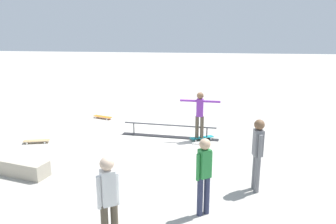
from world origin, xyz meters
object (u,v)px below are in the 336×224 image
skater_main (200,113)px  skateboard_main (202,138)px  grind_rail (170,131)px  bystander_green_shirt (204,173)px  loose_skateboard_orange (103,117)px  loose_skateboard_natural (36,141)px  bystander_white_shirt (109,199)px  bystander_grey_shirt (258,151)px  skate_ledge (7,165)px

skater_main → skateboard_main: size_ratio=1.99×
grind_rail → bystander_green_shirt: (-1.15, 4.71, 0.73)m
loose_skateboard_orange → loose_skateboard_natural: same height
skateboard_main → bystander_white_shirt: bystander_white_shirt is taller
grind_rail → loose_skateboard_natural: 4.31m
grind_rail → bystander_grey_shirt: (-2.34, 3.55, 0.77)m
skateboard_main → loose_skateboard_natural: 5.34m
bystander_white_shirt → bystander_grey_shirt: bearing=-170.8°
skate_ledge → loose_skateboard_orange: bearing=-101.6°
loose_skateboard_orange → grind_rail: bearing=165.7°
bystander_grey_shirt → loose_skateboard_natural: bearing=-120.0°
bystander_green_shirt → loose_skateboard_orange: size_ratio=1.98×
loose_skateboard_natural → bystander_grey_shirt: bearing=145.5°
skate_ledge → bystander_green_shirt: bearing=163.3°
grind_rail → bystander_white_shirt: bystander_white_shirt is taller
grind_rail → skate_ledge: size_ratio=1.36×
skate_ledge → loose_skateboard_natural: bearing=-83.2°
grind_rail → skater_main: bearing=174.1°
grind_rail → bystander_green_shirt: size_ratio=2.03×
skater_main → bystander_green_shirt: size_ratio=0.98×
skater_main → skateboard_main: (-0.09, -0.04, -0.86)m
bystander_white_shirt → loose_skateboard_natural: bystander_white_shirt is taller
skater_main → bystander_green_shirt: 4.49m
skate_ledge → bystander_grey_shirt: (-6.27, 0.37, 0.77)m
loose_skateboard_natural → skateboard_main: bearing=175.9°
bystander_green_shirt → loose_skateboard_orange: 7.81m
bystander_white_shirt → bystander_green_shirt: 2.03m
skateboard_main → bystander_grey_shirt: size_ratio=0.47×
skateboard_main → bystander_grey_shirt: bystander_grey_shirt is taller
skate_ledge → bystander_green_shirt: 5.35m
bystander_white_shirt → loose_skateboard_natural: bearing=-85.1°
skateboard_main → bystander_white_shirt: size_ratio=0.47×
skateboard_main → bystander_white_shirt: (1.51, 5.82, 0.89)m
bystander_white_shirt → bystander_grey_shirt: 3.69m
loose_skateboard_orange → loose_skateboard_natural: (1.31, 2.98, 0.00)m
bystander_green_shirt → skateboard_main: bearing=-123.5°
bystander_white_shirt → bystander_grey_shirt: size_ratio=1.00×
grind_rail → skate_ledge: 5.05m
skate_ledge → skateboard_main: bearing=-149.1°
skater_main → loose_skateboard_orange: (3.87, -2.16, -0.86)m
skater_main → loose_skateboard_orange: skater_main is taller
grind_rail → skateboard_main: (-1.09, 0.18, -0.12)m
skater_main → loose_skateboard_orange: 4.51m
grind_rail → bystander_green_shirt: bearing=110.1°
bystander_grey_shirt → grind_rail: bearing=-155.5°
skate_ledge → loose_skateboard_natural: 2.16m
bystander_grey_shirt → loose_skateboard_orange: (5.21, -5.49, -0.89)m
skateboard_main → grind_rail: bearing=144.4°
grind_rail → bystander_white_shirt: 6.06m
skateboard_main → bystander_green_shirt: 4.61m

